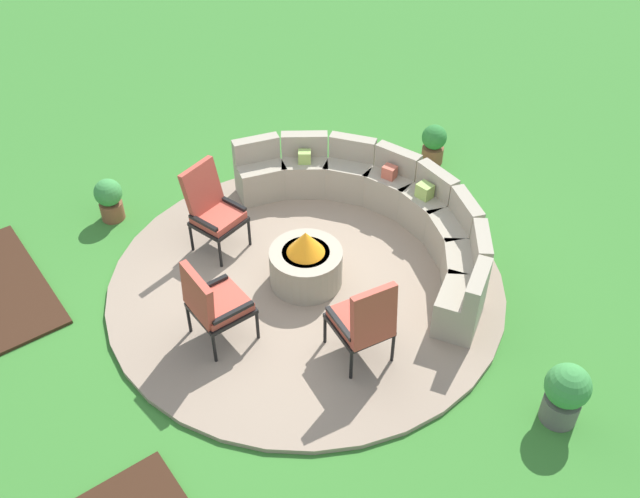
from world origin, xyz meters
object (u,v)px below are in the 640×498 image
fire_pit (306,263)px  potted_plant_0 (434,143)px  potted_plant_1 (109,198)px  potted_plant_2 (565,393)px  curved_stone_bench (385,210)px  lounge_chair_front_right (213,302)px  lounge_chair_front_left (212,208)px  lounge_chair_back_left (364,320)px

fire_pit → potted_plant_0: (-1.01, 2.95, -0.03)m
potted_plant_1 → potted_plant_2: bearing=21.6°
curved_stone_bench → lounge_chair_front_right: bearing=-82.6°
curved_stone_bench → potted_plant_1: bearing=-131.7°
potted_plant_1 → potted_plant_2: potted_plant_2 is taller
fire_pit → lounge_chair_front_right: size_ratio=0.81×
lounge_chair_front_left → lounge_chair_front_right: size_ratio=1.07×
lounge_chair_front_right → lounge_chair_back_left: size_ratio=0.97×
lounge_chair_front_right → lounge_chair_back_left: lounge_chair_back_left is taller
lounge_chair_front_right → potted_plant_1: 2.70m
lounge_chair_front_right → lounge_chair_front_left: bearing=149.1°
fire_pit → lounge_chair_front_right: (0.16, -1.29, 0.26)m
potted_plant_0 → curved_stone_bench: bearing=-62.8°
curved_stone_bench → lounge_chair_back_left: bearing=-46.2°
curved_stone_bench → potted_plant_0: curved_stone_bench is taller
lounge_chair_front_right → potted_plant_0: lounge_chair_front_right is taller
lounge_chair_back_left → potted_plant_2: lounge_chair_back_left is taller
fire_pit → lounge_chair_back_left: size_ratio=0.78×
fire_pit → potted_plant_0: 3.12m
fire_pit → lounge_chair_front_left: bearing=-156.8°
potted_plant_0 → potted_plant_2: bearing=-27.3°
curved_stone_bench → potted_plant_0: (-0.83, 1.62, -0.07)m
lounge_chair_back_left → lounge_chair_front_right: bearing=142.2°
lounge_chair_front_left → lounge_chair_front_right: lounge_chair_front_left is taller
potted_plant_2 → fire_pit: bearing=-163.5°
lounge_chair_back_left → potted_plant_1: size_ratio=1.84×
lounge_chair_front_left → lounge_chair_back_left: lounge_chair_front_left is taller
fire_pit → curved_stone_bench: bearing=97.7°
lounge_chair_front_right → potted_plant_2: bearing=36.5°
lounge_chair_front_right → potted_plant_2: (2.83, 2.17, -0.22)m
lounge_chair_front_right → potted_plant_1: size_ratio=1.78×
fire_pit → lounge_chair_front_left: lounge_chair_front_left is taller
curved_stone_bench → lounge_chair_front_right: (0.34, -2.62, 0.22)m
lounge_chair_front_right → lounge_chair_back_left: (1.13, 1.09, 0.01)m
lounge_chair_front_left → lounge_chair_front_right: 1.56m
lounge_chair_front_left → curved_stone_bench: bearing=135.7°
curved_stone_bench → potted_plant_2: 3.20m
potted_plant_2 → lounge_chair_front_right: bearing=-142.4°
curved_stone_bench → lounge_chair_back_left: lounge_chair_back_left is taller
curved_stone_bench → lounge_chair_front_right: lounge_chair_front_right is taller
lounge_chair_front_right → potted_plant_2: 3.57m
lounge_chair_back_left → potted_plant_2: size_ratio=1.53×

